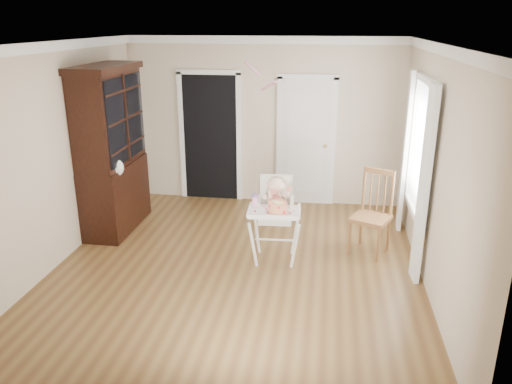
# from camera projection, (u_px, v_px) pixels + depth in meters

# --- Properties ---
(floor) EXTENTS (5.00, 5.00, 0.00)m
(floor) POSITION_uv_depth(u_px,v_px,m) (237.00, 267.00, 6.26)
(floor) COLOR brown
(floor) RESTS_ON ground
(ceiling) EXTENTS (5.00, 5.00, 0.00)m
(ceiling) POSITION_uv_depth(u_px,v_px,m) (234.00, 43.00, 5.38)
(ceiling) COLOR white
(ceiling) RESTS_ON wall_back
(wall_back) EXTENTS (4.50, 0.00, 4.50)m
(wall_back) POSITION_uv_depth(u_px,v_px,m) (264.00, 122.00, 8.16)
(wall_back) COLOR beige
(wall_back) RESTS_ON floor
(wall_left) EXTENTS (0.00, 5.00, 5.00)m
(wall_left) POSITION_uv_depth(u_px,v_px,m) (56.00, 156.00, 6.13)
(wall_left) COLOR beige
(wall_left) RESTS_ON floor
(wall_right) EXTENTS (0.00, 5.00, 5.00)m
(wall_right) POSITION_uv_depth(u_px,v_px,m) (436.00, 171.00, 5.51)
(wall_right) COLOR beige
(wall_right) RESTS_ON floor
(crown_molding) EXTENTS (4.50, 5.00, 0.12)m
(crown_molding) POSITION_uv_depth(u_px,v_px,m) (234.00, 49.00, 5.40)
(crown_molding) COLOR white
(crown_molding) RESTS_ON ceiling
(doorway) EXTENTS (1.06, 0.05, 2.22)m
(doorway) POSITION_uv_depth(u_px,v_px,m) (210.00, 135.00, 8.34)
(doorway) COLOR black
(doorway) RESTS_ON wall_back
(closet_door) EXTENTS (0.96, 0.09, 2.13)m
(closet_door) POSITION_uv_depth(u_px,v_px,m) (306.00, 143.00, 8.14)
(closet_door) COLOR white
(closet_door) RESTS_ON wall_back
(window_right) EXTENTS (0.13, 1.84, 2.30)m
(window_right) POSITION_uv_depth(u_px,v_px,m) (417.00, 158.00, 6.29)
(window_right) COLOR white
(window_right) RESTS_ON wall_right
(high_chair) EXTENTS (0.67, 0.82, 1.11)m
(high_chair) POSITION_uv_depth(u_px,v_px,m) (275.00, 210.00, 6.22)
(high_chair) COLOR white
(high_chair) RESTS_ON floor
(baby) EXTENTS (0.33, 0.25, 0.49)m
(baby) POSITION_uv_depth(u_px,v_px,m) (276.00, 197.00, 6.20)
(baby) COLOR beige
(baby) RESTS_ON high_chair
(cake) EXTENTS (0.29, 0.29, 0.13)m
(cake) POSITION_uv_depth(u_px,v_px,m) (278.00, 207.00, 5.88)
(cake) COLOR silver
(cake) RESTS_ON high_chair
(sippy_cup) EXTENTS (0.07, 0.07, 0.18)m
(sippy_cup) POSITION_uv_depth(u_px,v_px,m) (255.00, 200.00, 6.11)
(sippy_cup) COLOR #FE9BD8
(sippy_cup) RESTS_ON high_chair
(china_cabinet) EXTENTS (0.62, 1.40, 2.37)m
(china_cabinet) POSITION_uv_depth(u_px,v_px,m) (111.00, 150.00, 7.08)
(china_cabinet) COLOR black
(china_cabinet) RESTS_ON floor
(dining_chair) EXTENTS (0.60, 0.60, 1.11)m
(dining_chair) POSITION_uv_depth(u_px,v_px,m) (372.00, 215.00, 6.51)
(dining_chair) COLOR brown
(dining_chair) RESTS_ON floor
(streamer) EXTENTS (0.29, 0.43, 0.15)m
(streamer) POSITION_uv_depth(u_px,v_px,m) (252.00, 68.00, 6.68)
(streamer) COLOR pink
(streamer) RESTS_ON ceiling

